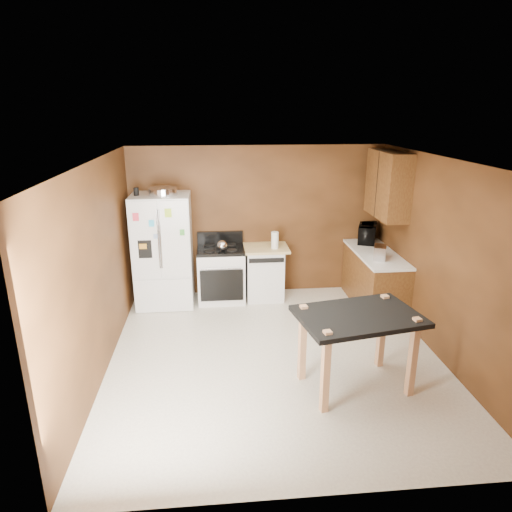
{
  "coord_description": "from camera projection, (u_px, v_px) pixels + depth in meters",
  "views": [
    {
      "loc": [
        -0.73,
        -5.16,
        3.08
      ],
      "look_at": [
        -0.16,
        0.85,
        1.1
      ],
      "focal_mm": 32.0,
      "sensor_mm": 36.0,
      "label": 1
    }
  ],
  "objects": [
    {
      "name": "wall_right",
      "position": [
        442.0,
        260.0,
        5.71
      ],
      "size": [
        0.0,
        4.5,
        4.5
      ],
      "primitive_type": "plane",
      "rotation": [
        1.57,
        0.0,
        -1.57
      ],
      "color": "brown",
      "rests_on": "ground"
    },
    {
      "name": "roasting_pan",
      "position": [
        163.0,
        191.0,
        6.93
      ],
      "size": [
        0.44,
        0.44,
        0.11
      ],
      "primitive_type": "cylinder",
      "color": "silver",
      "rests_on": "refrigerator"
    },
    {
      "name": "paper_towel",
      "position": [
        275.0,
        240.0,
        7.37
      ],
      "size": [
        0.13,
        0.13,
        0.27
      ],
      "primitive_type": "cylinder",
      "rotation": [
        0.0,
        0.0,
        -0.1
      ],
      "color": "white",
      "rests_on": "dishwasher"
    },
    {
      "name": "right_cabinets",
      "position": [
        378.0,
        251.0,
        7.19
      ],
      "size": [
        0.63,
        1.58,
        2.45
      ],
      "color": "brown",
      "rests_on": "ground"
    },
    {
      "name": "kettle",
      "position": [
        222.0,
        246.0,
        7.23
      ],
      "size": [
        0.17,
        0.17,
        0.17
      ],
      "primitive_type": "sphere",
      "color": "silver",
      "rests_on": "gas_range"
    },
    {
      "name": "floor",
      "position": [
        275.0,
        356.0,
        5.91
      ],
      "size": [
        4.5,
        4.5,
        0.0
      ],
      "primitive_type": "plane",
      "color": "silver",
      "rests_on": "ground"
    },
    {
      "name": "island",
      "position": [
        358.0,
        325.0,
        5.04
      ],
      "size": [
        1.46,
        1.11,
        0.94
      ],
      "color": "black",
      "rests_on": "ground"
    },
    {
      "name": "green_canister",
      "position": [
        275.0,
        242.0,
        7.55
      ],
      "size": [
        0.12,
        0.12,
        0.12
      ],
      "primitive_type": "cylinder",
      "rotation": [
        0.0,
        0.0,
        -0.09
      ],
      "color": "#3FA558",
      "rests_on": "dishwasher"
    },
    {
      "name": "ceiling",
      "position": [
        278.0,
        161.0,
        5.13
      ],
      "size": [
        4.5,
        4.5,
        0.0
      ],
      "primitive_type": "plane",
      "rotation": [
        3.14,
        0.0,
        0.0
      ],
      "color": "white",
      "rests_on": "ground"
    },
    {
      "name": "gas_range",
      "position": [
        221.0,
        273.0,
        7.53
      ],
      "size": [
        0.76,
        0.68,
        1.1
      ],
      "color": "white",
      "rests_on": "ground"
    },
    {
      "name": "refrigerator",
      "position": [
        163.0,
        251.0,
        7.25
      ],
      "size": [
        0.9,
        0.8,
        1.8
      ],
      "color": "white",
      "rests_on": "ground"
    },
    {
      "name": "pen_cup",
      "position": [
        136.0,
        192.0,
        6.88
      ],
      "size": [
        0.08,
        0.08,
        0.12
      ],
      "primitive_type": "cylinder",
      "color": "black",
      "rests_on": "refrigerator"
    },
    {
      "name": "wall_front",
      "position": [
        317.0,
        365.0,
        3.39
      ],
      "size": [
        4.2,
        0.0,
        4.2
      ],
      "primitive_type": "plane",
      "rotation": [
        -1.57,
        0.0,
        0.0
      ],
      "color": "brown",
      "rests_on": "ground"
    },
    {
      "name": "wall_left",
      "position": [
        98.0,
        271.0,
        5.33
      ],
      "size": [
        0.0,
        4.5,
        4.5
      ],
      "primitive_type": "plane",
      "rotation": [
        1.57,
        0.0,
        1.57
      ],
      "color": "brown",
      "rests_on": "ground"
    },
    {
      "name": "microwave",
      "position": [
        367.0,
        234.0,
        7.69
      ],
      "size": [
        0.51,
        0.6,
        0.28
      ],
      "primitive_type": "imported",
      "rotation": [
        0.0,
        0.0,
        1.19
      ],
      "color": "black",
      "rests_on": "right_cabinets"
    },
    {
      "name": "toaster",
      "position": [
        380.0,
        252.0,
        6.83
      ],
      "size": [
        0.27,
        0.33,
        0.21
      ],
      "primitive_type": "cube",
      "rotation": [
        0.0,
        0.0,
        -0.4
      ],
      "color": "silver",
      "rests_on": "right_cabinets"
    },
    {
      "name": "dishwasher",
      "position": [
        264.0,
        272.0,
        7.62
      ],
      "size": [
        0.78,
        0.63,
        0.89
      ],
      "color": "white",
      "rests_on": "ground"
    },
    {
      "name": "wall_back",
      "position": [
        258.0,
        221.0,
        7.65
      ],
      "size": [
        4.2,
        0.0,
        4.2
      ],
      "primitive_type": "plane",
      "rotation": [
        1.57,
        0.0,
        0.0
      ],
      "color": "brown",
      "rests_on": "ground"
    }
  ]
}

